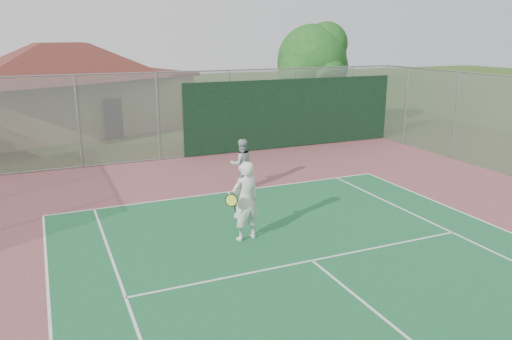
{
  "coord_description": "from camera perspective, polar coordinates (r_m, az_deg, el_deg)",
  "views": [
    {
      "loc": [
        -5.24,
        -2.51,
        4.93
      ],
      "look_at": [
        -0.08,
        9.37,
        1.39
      ],
      "focal_mm": 35.0,
      "sensor_mm": 36.0,
      "label": 1
    }
  ],
  "objects": [
    {
      "name": "back_fence",
      "position": [
        21.08,
        -2.8,
        6.36
      ],
      "size": [
        20.08,
        0.11,
        3.53
      ],
      "color": "gray",
      "rests_on": "ground"
    },
    {
      "name": "clubhouse",
      "position": [
        28.39,
        -21.1,
        9.8
      ],
      "size": [
        14.23,
        11.46,
        5.34
      ],
      "rotation": [
        0.0,
        0.0,
        0.29
      ],
      "color": "tan",
      "rests_on": "ground"
    },
    {
      "name": "player_white_front",
      "position": [
        12.14,
        -1.23,
        -3.63
      ],
      "size": [
        1.05,
        0.74,
        1.99
      ],
      "rotation": [
        0.0,
        0.0,
        3.32
      ],
      "color": "silver",
      "rests_on": "ground"
    },
    {
      "name": "side_fence_right",
      "position": [
        21.63,
        21.83,
        5.73
      ],
      "size": [
        0.08,
        9.0,
        3.5
      ],
      "color": "gray",
      "rests_on": "ground"
    },
    {
      "name": "player_grey_back",
      "position": [
        16.3,
        -1.65,
        0.67
      ],
      "size": [
        0.84,
        0.67,
        1.64
      ],
      "rotation": [
        0.0,
        0.0,
        3.07
      ],
      "color": "#A7ABAC",
      "rests_on": "ground"
    },
    {
      "name": "tree",
      "position": [
        24.89,
        6.62,
        12.19
      ],
      "size": [
        3.96,
        3.75,
        5.52
      ],
      "color": "#382514",
      "rests_on": "ground"
    }
  ]
}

